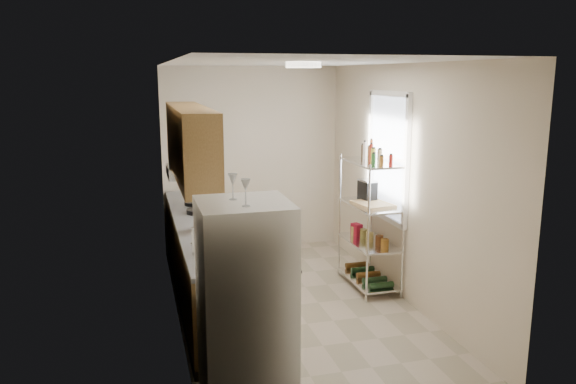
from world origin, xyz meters
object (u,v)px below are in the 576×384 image
(cutting_board, at_px, (373,204))
(espresso_machine, at_px, (367,191))
(rice_cooker, at_px, (206,221))
(refrigerator, at_px, (245,307))
(frying_pan_large, at_px, (199,211))

(cutting_board, bearing_deg, espresso_machine, 84.67)
(rice_cooker, xyz_separation_m, cutting_board, (1.93, 0.16, 0.02))
(refrigerator, bearing_deg, cutting_board, 46.34)
(refrigerator, height_order, espresso_machine, refrigerator)
(espresso_machine, bearing_deg, refrigerator, -139.79)
(rice_cooker, bearing_deg, espresso_machine, 10.92)
(refrigerator, bearing_deg, espresso_machine, 48.98)
(espresso_machine, bearing_deg, cutting_board, -104.11)
(rice_cooker, height_order, frying_pan_large, rice_cooker)
(rice_cooker, relative_size, espresso_machine, 1.00)
(cutting_board, bearing_deg, rice_cooker, -175.17)
(cutting_board, distance_m, espresso_machine, 0.24)
(frying_pan_large, height_order, espresso_machine, espresso_machine)
(rice_cooker, height_order, espresso_machine, espresso_machine)
(refrigerator, distance_m, cutting_board, 2.73)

